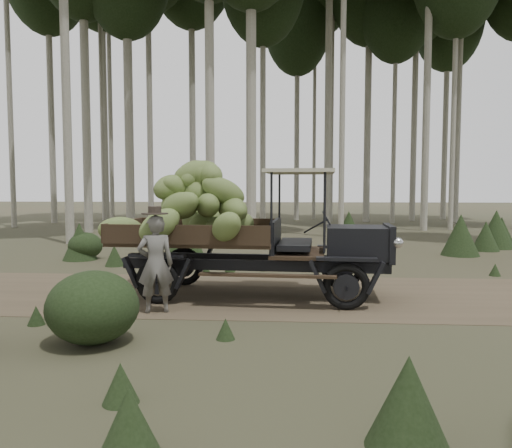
# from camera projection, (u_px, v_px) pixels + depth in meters

# --- Properties ---
(ground) EXTENTS (120.00, 120.00, 0.00)m
(ground) POSITION_uv_depth(u_px,v_px,m) (375.00, 296.00, 9.74)
(ground) COLOR #473D2B
(ground) RESTS_ON ground
(dirt_track) EXTENTS (70.00, 4.00, 0.01)m
(dirt_track) POSITION_uv_depth(u_px,v_px,m) (375.00, 296.00, 9.74)
(dirt_track) COLOR brown
(dirt_track) RESTS_ON ground
(banana_truck) EXTENTS (5.75, 2.77, 2.76)m
(banana_truck) POSITION_uv_depth(u_px,v_px,m) (225.00, 218.00, 9.61)
(banana_truck) COLOR black
(banana_truck) RESTS_ON ground
(farmer) EXTENTS (0.70, 0.57, 1.81)m
(farmer) POSITION_uv_depth(u_px,v_px,m) (156.00, 263.00, 8.40)
(farmer) COLOR #625F5A
(farmer) RESTS_ON ground
(undergrowth) EXTENTS (19.77, 23.55, 1.34)m
(undergrowth) POSITION_uv_depth(u_px,v_px,m) (340.00, 270.00, 9.66)
(undergrowth) COLOR #233319
(undergrowth) RESTS_ON ground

